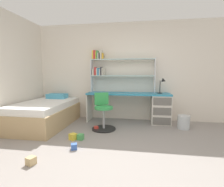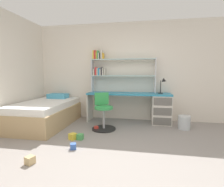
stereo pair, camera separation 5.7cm
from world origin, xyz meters
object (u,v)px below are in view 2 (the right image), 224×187
(toy_block_green_2, at_px, (80,137))
(toy_block_blue_4, at_px, (73,146))
(waste_bin, at_px, (184,122))
(swivel_chair, at_px, (103,115))
(desk, at_px, (151,106))
(bookshelf_hutch, at_px, (113,68))
(desk_lamp, at_px, (163,83))
(toy_block_red_0, at_px, (96,128))
(bed_platform, at_px, (46,113))
(toy_block_yellow_1, at_px, (73,136))
(toy_block_natural_3, at_px, (30,160))

(toy_block_green_2, relative_size, toy_block_blue_4, 1.11)
(waste_bin, bearing_deg, swivel_chair, -169.86)
(desk, distance_m, bookshelf_hutch, 1.38)
(desk_lamp, relative_size, toy_block_green_2, 3.70)
(toy_block_green_2, distance_m, toy_block_blue_4, 0.42)
(toy_block_red_0, xyz_separation_m, toy_block_blue_4, (-0.11, -1.01, 0.01))
(swivel_chair, xyz_separation_m, toy_block_green_2, (-0.29, -0.68, -0.27))
(bookshelf_hutch, bearing_deg, bed_platform, -152.74)
(desk_lamp, height_order, toy_block_blue_4, desk_lamp)
(desk, height_order, toy_block_blue_4, desk)
(toy_block_yellow_1, relative_size, toy_block_blue_4, 1.24)
(bookshelf_hutch, bearing_deg, desk, -8.24)
(desk_lamp, distance_m, toy_block_red_0, 1.92)
(bed_platform, bearing_deg, toy_block_red_0, -5.81)
(desk, bearing_deg, toy_block_natural_3, -126.43)
(desk, distance_m, swivel_chair, 1.26)
(desk_lamp, height_order, toy_block_green_2, desk_lamp)
(toy_block_yellow_1, bearing_deg, toy_block_blue_4, -65.96)
(bookshelf_hutch, height_order, bed_platform, bookshelf_hutch)
(toy_block_green_2, bearing_deg, toy_block_natural_3, -110.49)
(bed_platform, relative_size, toy_block_natural_3, 16.87)
(toy_block_green_2, xyz_separation_m, toy_block_natural_3, (-0.36, -0.96, 0.00))
(swivel_chair, bearing_deg, bed_platform, 178.13)
(desk, distance_m, desk_lamp, 0.63)
(toy_block_natural_3, height_order, toy_block_blue_4, toy_block_natural_3)
(bookshelf_hutch, height_order, toy_block_natural_3, bookshelf_hutch)
(toy_block_yellow_1, distance_m, toy_block_natural_3, 0.96)
(waste_bin, distance_m, toy_block_blue_4, 2.47)
(desk_lamp, bearing_deg, toy_block_natural_3, -130.60)
(bed_platform, height_order, toy_block_natural_3, bed_platform)
(bookshelf_hutch, xyz_separation_m, toy_block_green_2, (-0.36, -1.50, -1.33))
(desk, distance_m, toy_block_green_2, 1.95)
(desk, bearing_deg, bookshelf_hutch, 171.76)
(toy_block_red_0, bearing_deg, toy_block_yellow_1, -114.40)
(toy_block_yellow_1, relative_size, toy_block_green_2, 1.12)
(swivel_chair, xyz_separation_m, toy_block_blue_4, (-0.25, -1.10, -0.27))
(toy_block_red_0, bearing_deg, toy_block_green_2, -103.57)
(bed_platform, relative_size, toy_block_blue_4, 19.28)
(toy_block_green_2, relative_size, toy_block_natural_3, 0.97)
(desk_lamp, height_order, toy_block_yellow_1, desk_lamp)
(bookshelf_hutch, relative_size, bed_platform, 0.92)
(bookshelf_hutch, distance_m, toy_block_green_2, 2.04)
(desk_lamp, xyz_separation_m, toy_block_green_2, (-1.63, -1.36, -0.95))
(bookshelf_hutch, bearing_deg, toy_block_blue_4, -99.64)
(toy_block_yellow_1, bearing_deg, desk_lamp, 38.03)
(waste_bin, xyz_separation_m, toy_block_natural_3, (-2.41, -1.96, -0.10))
(toy_block_natural_3, bearing_deg, waste_bin, 39.02)
(desk, relative_size, toy_block_blue_4, 22.19)
(desk, relative_size, desk_lamp, 5.41)
(bookshelf_hutch, xyz_separation_m, toy_block_natural_3, (-0.72, -2.46, -1.33))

